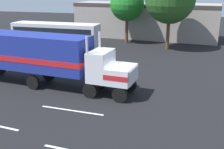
% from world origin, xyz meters
% --- Properties ---
extents(ground_plane, '(120.00, 120.00, 0.00)m').
position_xyz_m(ground_plane, '(0.00, 0.00, 0.00)').
color(ground_plane, black).
extents(lane_stripe_near, '(4.40, 0.43, 0.01)m').
position_xyz_m(lane_stripe_near, '(-0.94, -3.50, 0.01)').
color(lane_stripe_near, silver).
rests_on(lane_stripe_near, ground_plane).
extents(semi_truck, '(14.35, 4.11, 4.50)m').
position_xyz_m(semi_truck, '(-5.21, 0.54, 2.52)').
color(semi_truck, silver).
rests_on(semi_truck, ground_plane).
extents(person_bystander, '(0.34, 0.45, 1.63)m').
position_xyz_m(person_bystander, '(-5.65, 3.80, 0.89)').
color(person_bystander, black).
rests_on(person_bystander, ground_plane).
extents(parked_bus, '(11.05, 2.80, 3.40)m').
position_xyz_m(parked_bus, '(-9.83, 12.73, 2.07)').
color(parked_bus, silver).
rests_on(parked_bus, ground_plane).
extents(tree_center, '(4.71, 4.71, 7.77)m').
position_xyz_m(tree_center, '(-2.27, 19.80, 5.39)').
color(tree_center, brown).
rests_on(tree_center, ground_plane).
extents(building_backdrop, '(22.52, 8.46, 5.28)m').
position_xyz_m(building_backdrop, '(-0.38, 24.96, 2.85)').
color(building_backdrop, '#9E938C').
rests_on(building_backdrop, ground_plane).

